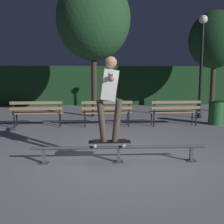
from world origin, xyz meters
The scene contains 12 objects.
ground_plane centered at (0.00, 0.00, 0.00)m, with size 90.00×90.00×0.00m, color gray.
hedge_backdrop centered at (0.00, 10.52, 1.11)m, with size 24.00×1.20×2.22m, color #193D1E.
grind_rail centered at (0.00, -0.08, 0.24)m, with size 3.28×0.18×0.32m.
skateboard centered at (-0.17, -0.08, 0.39)m, with size 0.78×0.21×0.09m.
skateboarder centered at (-0.17, -0.08, 1.33)m, with size 0.62×1.41×1.56m.
park_bench_leftmost centered at (-2.33, 3.47, 0.54)m, with size 1.62×0.48×0.88m.
park_bench_left_center centered at (-0.12, 3.47, 0.54)m, with size 1.62×0.48×0.88m.
park_bench_right_center centered at (2.09, 3.47, 0.54)m, with size 1.62×0.48×0.88m.
tree_far_right centered at (4.99, 7.25, 3.29)m, with size 2.37×2.37×4.61m.
tree_behind_benches centered at (-0.56, 5.69, 3.81)m, with size 2.88×2.88×5.40m.
lamp_post_right centered at (3.56, 5.11, 2.48)m, with size 0.32×0.32×3.90m.
trash_can centered at (3.58, 3.70, 0.41)m, with size 0.52×0.52×0.80m.
Camera 1 is at (-0.36, -4.79, 1.60)m, focal length 41.55 mm.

